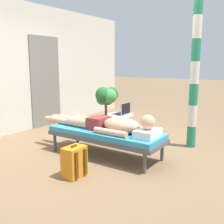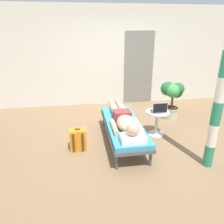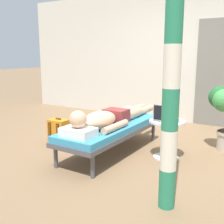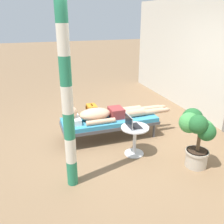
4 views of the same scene
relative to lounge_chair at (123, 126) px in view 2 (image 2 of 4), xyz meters
The scene contains 10 objects.
ground_plane 0.42m from the lounge_chair, 44.62° to the left, with size 40.00×40.00×0.00m, color #846647.
house_wall_back 2.66m from the lounge_chair, 90.00° to the left, with size 7.60×0.20×2.70m, color beige.
house_door_panel 2.62m from the lounge_chair, 68.56° to the left, with size 0.84×0.03×2.04m, color slate.
lounge_chair is the anchor object (origin of this frame).
person_reclining 0.18m from the lounge_chair, 90.00° to the right, with size 0.53×2.17×0.32m.
side_table 0.78m from the lounge_chair, 15.33° to the left, with size 0.48×0.48×0.52m.
laptop 0.80m from the lounge_chair, 11.64° to the left, with size 0.31×0.24×0.23m.
backpack 0.90m from the lounge_chair, behind, with size 0.30×0.26×0.42m.
potted_plant 1.72m from the lounge_chair, 34.84° to the left, with size 0.58×0.53×0.94m.
porch_post 1.82m from the lounge_chair, 38.52° to the right, with size 0.15×0.15×2.58m.
Camera 2 is at (-0.97, -3.89, 2.14)m, focal length 34.75 mm.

